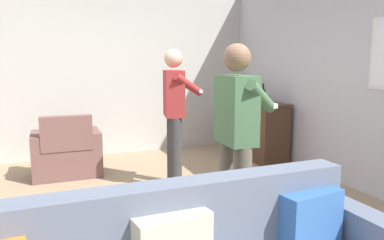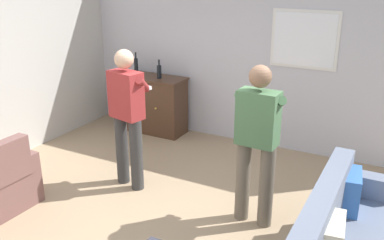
% 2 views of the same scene
% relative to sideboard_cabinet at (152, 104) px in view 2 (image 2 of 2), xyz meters
% --- Properties ---
extents(ground, '(10.40, 10.40, 0.00)m').
position_rel_sideboard_cabinet_xyz_m(ground, '(1.42, -2.30, -0.46)').
color(ground, '#9E8466').
extents(wall_back_with_window, '(5.20, 0.15, 2.80)m').
position_rel_sideboard_cabinet_xyz_m(wall_back_with_window, '(1.44, 0.36, 0.95)').
color(wall_back_with_window, silver).
rests_on(wall_back_with_window, ground).
extents(sideboard_cabinet, '(1.11, 0.49, 0.91)m').
position_rel_sideboard_cabinet_xyz_m(sideboard_cabinet, '(0.00, 0.00, 0.00)').
color(sideboard_cabinet, '#472D1E').
rests_on(sideboard_cabinet, ground).
extents(bottle_wine_green, '(0.06, 0.06, 0.36)m').
position_rel_sideboard_cabinet_xyz_m(bottle_wine_green, '(-0.27, -0.02, 0.60)').
color(bottle_wine_green, black).
rests_on(bottle_wine_green, sideboard_cabinet).
extents(bottle_liquor_amber, '(0.07, 0.07, 0.30)m').
position_rel_sideboard_cabinet_xyz_m(bottle_liquor_amber, '(0.17, -0.04, 0.56)').
color(bottle_liquor_amber, black).
rests_on(bottle_liquor_amber, sideboard_cabinet).
extents(person_standing_left, '(0.54, 0.51, 1.68)m').
position_rel_sideboard_cabinet_xyz_m(person_standing_left, '(0.77, -1.67, 0.48)').
color(person_standing_left, '#383838').
rests_on(person_standing_left, ground).
extents(person_standing_right, '(0.56, 0.48, 1.68)m').
position_rel_sideboard_cabinet_xyz_m(person_standing_right, '(2.37, -1.72, 0.48)').
color(person_standing_right, '#6B6051').
rests_on(person_standing_right, ground).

